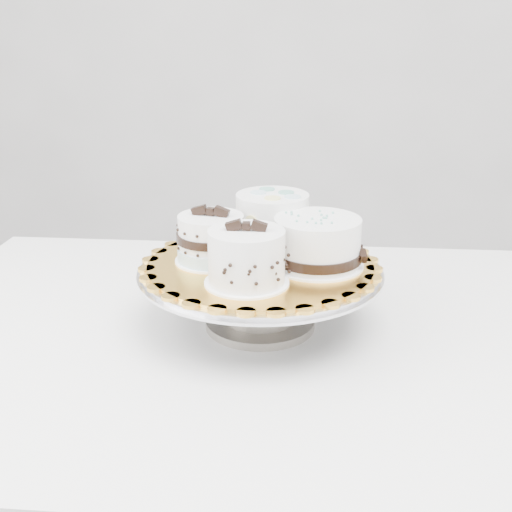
# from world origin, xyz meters

# --- Properties ---
(table) EXTENTS (1.19, 0.81, 0.75)m
(table) POSITION_xyz_m (0.06, 0.01, 0.67)
(table) COLOR white
(table) RESTS_ON floor
(cake_stand) EXTENTS (0.35, 0.35, 0.10)m
(cake_stand) POSITION_xyz_m (0.03, 0.03, 0.82)
(cake_stand) COLOR gray
(cake_stand) RESTS_ON table
(cake_board) EXTENTS (0.43, 0.43, 0.00)m
(cake_board) POSITION_xyz_m (0.03, 0.03, 0.85)
(cake_board) COLOR gold
(cake_board) RESTS_ON cake_stand
(cake_swirl) EXTENTS (0.11, 0.11, 0.09)m
(cake_swirl) POSITION_xyz_m (0.02, -0.05, 0.89)
(cake_swirl) COLOR white
(cake_swirl) RESTS_ON cake_board
(cake_banded) EXTENTS (0.11, 0.11, 0.09)m
(cake_banded) POSITION_xyz_m (-0.04, 0.03, 0.88)
(cake_banded) COLOR white
(cake_banded) RESTS_ON cake_board
(cake_dots) EXTENTS (0.13, 0.13, 0.08)m
(cake_dots) POSITION_xyz_m (0.04, 0.11, 0.89)
(cake_dots) COLOR white
(cake_dots) RESTS_ON cake_board
(cake_ribbon) EXTENTS (0.15, 0.14, 0.07)m
(cake_ribbon) POSITION_xyz_m (0.11, 0.03, 0.88)
(cake_ribbon) COLOR white
(cake_ribbon) RESTS_ON cake_board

